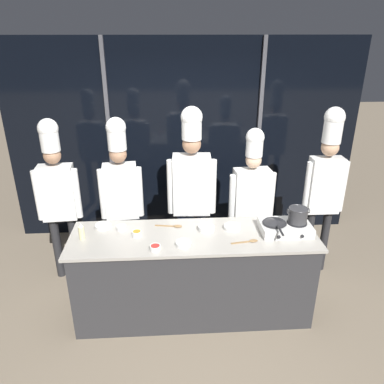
{
  "coord_description": "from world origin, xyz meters",
  "views": [
    {
      "loc": [
        -0.21,
        -3.15,
        2.76
      ],
      "look_at": [
        0.0,
        0.25,
        1.28
      ],
      "focal_mm": 35.0,
      "sensor_mm": 36.0,
      "label": 1
    }
  ],
  "objects_px": {
    "frying_pan": "(275,221)",
    "prep_bowl_garlic": "(103,226)",
    "chef_apprentice": "(325,178)",
    "prep_bowl_bean_sprouts": "(206,228)",
    "prep_bowl_onion": "(232,227)",
    "portable_stove": "(285,227)",
    "chef_head": "(57,188)",
    "stock_pot": "(298,215)",
    "chef_line": "(192,182)",
    "squeeze_bottle_oil": "(82,231)",
    "chef_sous": "(121,186)",
    "prep_bowl_carrots": "(137,233)",
    "prep_bowl_rice": "(183,243)",
    "serving_spoon_slotted": "(174,226)",
    "prep_bowl_noodles": "(121,227)",
    "serving_spoon_solid": "(250,241)",
    "chef_pastry": "(251,194)",
    "prep_bowl_bell_pepper": "(155,247)"
  },
  "relations": [
    {
      "from": "frying_pan",
      "to": "prep_bowl_garlic",
      "type": "bearing_deg",
      "value": 173.19
    },
    {
      "from": "chef_apprentice",
      "to": "prep_bowl_bean_sprouts",
      "type": "bearing_deg",
      "value": 22.82
    },
    {
      "from": "prep_bowl_onion",
      "to": "portable_stove",
      "type": "bearing_deg",
      "value": -10.12
    },
    {
      "from": "portable_stove",
      "to": "chef_head",
      "type": "bearing_deg",
      "value": 162.96
    },
    {
      "from": "stock_pot",
      "to": "chef_line",
      "type": "distance_m",
      "value": 1.2
    },
    {
      "from": "squeeze_bottle_oil",
      "to": "chef_sous",
      "type": "relative_size",
      "value": 0.09
    },
    {
      "from": "prep_bowl_garlic",
      "to": "chef_head",
      "type": "relative_size",
      "value": 0.08
    },
    {
      "from": "prep_bowl_carrots",
      "to": "portable_stove",
      "type": "bearing_deg",
      "value": -0.01
    },
    {
      "from": "prep_bowl_rice",
      "to": "serving_spoon_slotted",
      "type": "height_order",
      "value": "prep_bowl_rice"
    },
    {
      "from": "prep_bowl_rice",
      "to": "prep_bowl_onion",
      "type": "xyz_separation_m",
      "value": [
        0.5,
        0.28,
        -0.0
      ]
    },
    {
      "from": "stock_pot",
      "to": "chef_head",
      "type": "bearing_deg",
      "value": 163.69
    },
    {
      "from": "prep_bowl_noodles",
      "to": "chef_head",
      "type": "xyz_separation_m",
      "value": [
        -0.75,
        0.58,
        0.2
      ]
    },
    {
      "from": "chef_head",
      "to": "serving_spoon_solid",
      "type": "bearing_deg",
      "value": 151.72
    },
    {
      "from": "prep_bowl_carrots",
      "to": "chef_pastry",
      "type": "bearing_deg",
      "value": 28.55
    },
    {
      "from": "serving_spoon_slotted",
      "to": "prep_bowl_garlic",
      "type": "bearing_deg",
      "value": 177.87
    },
    {
      "from": "prep_bowl_rice",
      "to": "prep_bowl_onion",
      "type": "relative_size",
      "value": 0.86
    },
    {
      "from": "prep_bowl_noodles",
      "to": "chef_sous",
      "type": "height_order",
      "value": "chef_sous"
    },
    {
      "from": "prep_bowl_rice",
      "to": "prep_bowl_noodles",
      "type": "bearing_deg",
      "value": 150.92
    },
    {
      "from": "prep_bowl_onion",
      "to": "serving_spoon_solid",
      "type": "xyz_separation_m",
      "value": [
        0.13,
        -0.26,
        -0.01
      ]
    },
    {
      "from": "chef_sous",
      "to": "chef_apprentice",
      "type": "bearing_deg",
      "value": 172.54
    },
    {
      "from": "prep_bowl_garlic",
      "to": "chef_pastry",
      "type": "xyz_separation_m",
      "value": [
        1.6,
        0.49,
        0.09
      ]
    },
    {
      "from": "prep_bowl_onion",
      "to": "chef_pastry",
      "type": "xyz_separation_m",
      "value": [
        0.31,
        0.59,
        0.09
      ]
    },
    {
      "from": "frying_pan",
      "to": "chef_apprentice",
      "type": "height_order",
      "value": "chef_apprentice"
    },
    {
      "from": "prep_bowl_bell_pepper",
      "to": "chef_head",
      "type": "distance_m",
      "value": 1.49
    },
    {
      "from": "stock_pot",
      "to": "prep_bowl_garlic",
      "type": "bearing_deg",
      "value": 174.15
    },
    {
      "from": "serving_spoon_slotted",
      "to": "chef_head",
      "type": "distance_m",
      "value": 1.41
    },
    {
      "from": "frying_pan",
      "to": "prep_bowl_noodles",
      "type": "distance_m",
      "value": 1.51
    },
    {
      "from": "prep_bowl_onion",
      "to": "prep_bowl_bean_sprouts",
      "type": "relative_size",
      "value": 1.03
    },
    {
      "from": "stock_pot",
      "to": "chef_head",
      "type": "relative_size",
      "value": 0.11
    },
    {
      "from": "portable_stove",
      "to": "serving_spoon_slotted",
      "type": "relative_size",
      "value": 1.74
    },
    {
      "from": "squeeze_bottle_oil",
      "to": "prep_bowl_onion",
      "type": "bearing_deg",
      "value": 4.04
    },
    {
      "from": "portable_stove",
      "to": "chef_pastry",
      "type": "distance_m",
      "value": 0.71
    },
    {
      "from": "chef_pastry",
      "to": "prep_bowl_bell_pepper",
      "type": "bearing_deg",
      "value": 36.16
    },
    {
      "from": "squeeze_bottle_oil",
      "to": "chef_sous",
      "type": "bearing_deg",
      "value": 67.51
    },
    {
      "from": "serving_spoon_slotted",
      "to": "chef_sous",
      "type": "height_order",
      "value": "chef_sous"
    },
    {
      "from": "serving_spoon_slotted",
      "to": "chef_line",
      "type": "height_order",
      "value": "chef_line"
    },
    {
      "from": "frying_pan",
      "to": "prep_bowl_bell_pepper",
      "type": "height_order",
      "value": "frying_pan"
    },
    {
      "from": "stock_pot",
      "to": "chef_line",
      "type": "bearing_deg",
      "value": 146.36
    },
    {
      "from": "prep_bowl_noodles",
      "to": "prep_bowl_carrots",
      "type": "bearing_deg",
      "value": -41.32
    },
    {
      "from": "prep_bowl_noodles",
      "to": "chef_apprentice",
      "type": "distance_m",
      "value": 2.32
    },
    {
      "from": "chef_pastry",
      "to": "prep_bowl_garlic",
      "type": "bearing_deg",
      "value": 11.76
    },
    {
      "from": "stock_pot",
      "to": "prep_bowl_noodles",
      "type": "xyz_separation_m",
      "value": [
        -1.73,
        0.14,
        -0.16
      ]
    },
    {
      "from": "prep_bowl_onion",
      "to": "chef_head",
      "type": "bearing_deg",
      "value": 161.13
    },
    {
      "from": "prep_bowl_garlic",
      "to": "prep_bowl_rice",
      "type": "bearing_deg",
      "value": -26.11
    },
    {
      "from": "stock_pot",
      "to": "chef_head",
      "type": "distance_m",
      "value": 2.59
    },
    {
      "from": "prep_bowl_garlic",
      "to": "chef_apprentice",
      "type": "height_order",
      "value": "chef_apprentice"
    },
    {
      "from": "chef_head",
      "to": "squeeze_bottle_oil",
      "type": "bearing_deg",
      "value": 114.49
    },
    {
      "from": "squeeze_bottle_oil",
      "to": "prep_bowl_rice",
      "type": "distance_m",
      "value": 0.98
    },
    {
      "from": "prep_bowl_noodles",
      "to": "serving_spoon_solid",
      "type": "height_order",
      "value": "prep_bowl_noodles"
    },
    {
      "from": "portable_stove",
      "to": "chef_line",
      "type": "distance_m",
      "value": 1.13
    }
  ]
}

